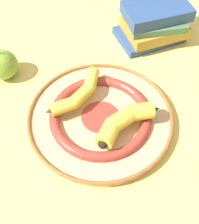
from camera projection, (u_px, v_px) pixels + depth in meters
name	position (u px, v px, depth m)	size (l,w,h in m)	color
ground_plane	(99.00, 130.00, 0.75)	(2.80, 2.80, 0.00)	#E5CC6B
decorative_bowl	(100.00, 117.00, 0.76)	(0.35, 0.35, 0.03)	tan
banana_a	(125.00, 120.00, 0.70)	(0.14, 0.14, 0.04)	yellow
banana_b	(78.00, 94.00, 0.75)	(0.16, 0.11, 0.03)	yellow
book_stack	(154.00, 23.00, 0.91)	(0.20, 0.23, 0.11)	#2D4C84
apple	(3.00, 65.00, 0.83)	(0.08, 0.08, 0.09)	olive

